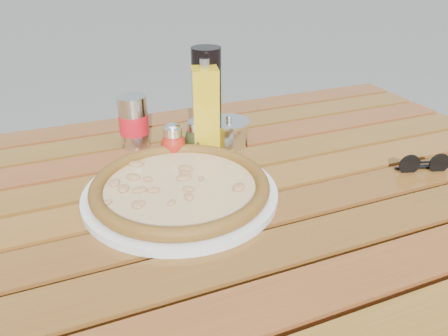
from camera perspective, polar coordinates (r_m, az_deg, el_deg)
name	(u,v)px	position (r m, az deg, el deg)	size (l,w,h in m)	color
table	(228,218)	(0.89, 0.49, -6.60)	(1.40, 0.90, 0.75)	#351C0C
plate	(181,193)	(0.82, -5.68, -3.30)	(0.36, 0.36, 0.01)	silver
pizza	(180,186)	(0.81, -5.73, -2.35)	(0.37, 0.37, 0.03)	beige
pepper_shaker	(173,142)	(0.95, -6.65, 3.40)	(0.06, 0.06, 0.08)	red
oregano_shaker	(197,136)	(0.97, -3.59, 4.18)	(0.06, 0.06, 0.08)	#303A17
dark_bottle	(207,96)	(1.00, -2.26, 9.33)	(0.07, 0.07, 0.22)	black
soda_can	(134,122)	(1.01, -11.70, 5.89)	(0.08, 0.08, 0.12)	silver
olive_oil_cruet	(206,111)	(0.95, -2.43, 7.49)	(0.07, 0.07, 0.21)	gold
parmesan_tin	(229,132)	(1.01, 0.65, 4.68)	(0.11, 0.11, 0.07)	silver
sunglasses	(424,164)	(0.99, 24.63, 0.43)	(0.11, 0.05, 0.04)	black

